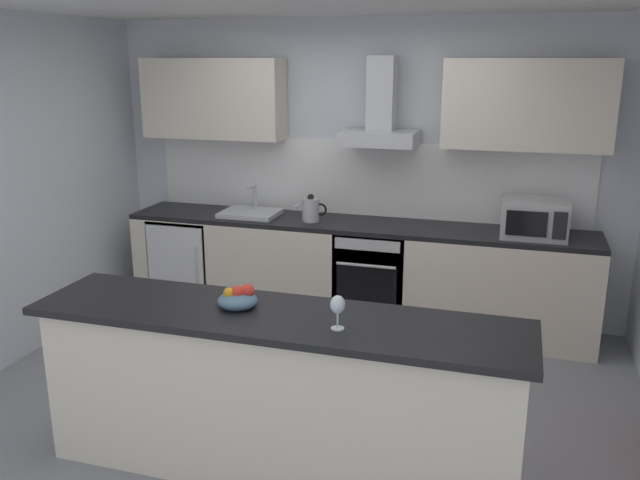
% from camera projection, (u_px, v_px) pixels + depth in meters
% --- Properties ---
extents(ground, '(5.57, 4.62, 0.02)m').
position_uv_depth(ground, '(299.00, 402.00, 4.50)').
color(ground, gray).
extents(wall_back, '(5.57, 0.12, 2.60)m').
position_uv_depth(wall_back, '(365.00, 169.00, 5.88)').
color(wall_back, silver).
rests_on(wall_back, ground).
extents(backsplash_tile, '(3.89, 0.02, 0.66)m').
position_uv_depth(backsplash_tile, '(363.00, 178.00, 5.83)').
color(backsplash_tile, white).
extents(counter_back, '(4.02, 0.60, 0.90)m').
position_uv_depth(counter_back, '(353.00, 272.00, 5.75)').
color(counter_back, beige).
rests_on(counter_back, ground).
extents(counter_island, '(2.69, 0.64, 0.95)m').
position_uv_depth(counter_island, '(277.00, 394.00, 3.61)').
color(counter_island, beige).
rests_on(counter_island, ground).
extents(upper_cabinets, '(3.97, 0.32, 0.70)m').
position_uv_depth(upper_cabinets, '(360.00, 101.00, 5.50)').
color(upper_cabinets, beige).
extents(oven, '(0.60, 0.62, 0.80)m').
position_uv_depth(oven, '(374.00, 274.00, 5.67)').
color(oven, slate).
rests_on(oven, ground).
extents(refrigerator, '(0.58, 0.60, 0.85)m').
position_uv_depth(refrigerator, '(190.00, 261.00, 6.17)').
color(refrigerator, white).
rests_on(refrigerator, ground).
extents(microwave, '(0.50, 0.38, 0.30)m').
position_uv_depth(microwave, '(534.00, 219.00, 5.13)').
color(microwave, '#B7BABC').
rests_on(microwave, counter_back).
extents(sink, '(0.50, 0.40, 0.26)m').
position_uv_depth(sink, '(251.00, 212.00, 5.88)').
color(sink, silver).
rests_on(sink, counter_back).
extents(kettle, '(0.29, 0.15, 0.24)m').
position_uv_depth(kettle, '(311.00, 209.00, 5.65)').
color(kettle, '#B7BABC').
rests_on(kettle, counter_back).
extents(range_hood, '(0.62, 0.45, 0.72)m').
position_uv_depth(range_hood, '(381.00, 117.00, 5.44)').
color(range_hood, '#B7BABC').
extents(wine_glass, '(0.08, 0.08, 0.18)m').
position_uv_depth(wine_glass, '(338.00, 306.00, 3.26)').
color(wine_glass, silver).
rests_on(wine_glass, counter_island).
extents(fruit_bowl, '(0.22, 0.22, 0.13)m').
position_uv_depth(fruit_bowl, '(238.00, 299.00, 3.57)').
color(fruit_bowl, slate).
rests_on(fruit_bowl, counter_island).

